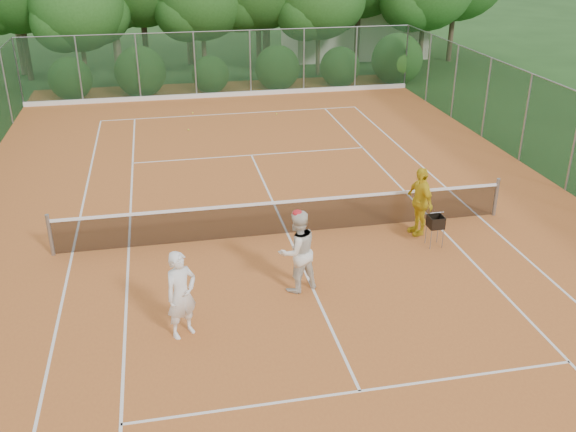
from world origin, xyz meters
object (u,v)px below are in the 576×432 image
object	(u,v)px
player_white	(181,295)
ball_hopper	(436,222)
player_center_grp	(297,251)
player_yellow	(420,201)

from	to	relation	value
player_white	ball_hopper	world-z (taller)	player_white
player_center_grp	ball_hopper	distance (m)	4.11
player_white	player_yellow	world-z (taller)	player_white
player_white	ball_hopper	bearing A→B (deg)	-8.87
player_yellow	ball_hopper	bearing A→B (deg)	-0.16
player_center_grp	ball_hopper	size ratio (longest dim) A/B	2.36
player_white	player_yellow	bearing A→B (deg)	-2.63
player_center_grp	player_yellow	xyz separation A→B (m)	(3.73, 2.16, -0.04)
player_white	player_center_grp	world-z (taller)	player_center_grp
player_center_grp	player_white	bearing A→B (deg)	-154.31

